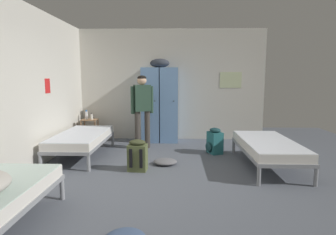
{
  "coord_description": "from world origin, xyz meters",
  "views": [
    {
      "loc": [
        0.13,
        -4.28,
        1.6
      ],
      "look_at": [
        0.0,
        0.3,
        0.95
      ],
      "focal_mm": 29.81,
      "sensor_mm": 36.0,
      "label": 1
    }
  ],
  "objects_px": {
    "lotion_bottle": "(92,117)",
    "clothes_pile_grey": "(165,162)",
    "backpack_teal": "(214,141)",
    "locker_bank": "(160,103)",
    "person_traveler": "(142,105)",
    "shelf_unit": "(90,128)",
    "bed_left_rear": "(82,138)",
    "backpack_olive": "(138,156)",
    "bed_right": "(268,146)",
    "water_bottle": "(86,115)"
  },
  "relations": [
    {
      "from": "lotion_bottle",
      "to": "locker_bank",
      "type": "bearing_deg",
      "value": 4.64
    },
    {
      "from": "person_traveler",
      "to": "backpack_olive",
      "type": "xyz_separation_m",
      "value": [
        0.1,
        -1.55,
        -0.74
      ]
    },
    {
      "from": "bed_left_rear",
      "to": "clothes_pile_grey",
      "type": "height_order",
      "value": "bed_left_rear"
    },
    {
      "from": "lotion_bottle",
      "to": "clothes_pile_grey",
      "type": "xyz_separation_m",
      "value": [
        1.91,
        -1.8,
        -0.59
      ]
    },
    {
      "from": "locker_bank",
      "to": "backpack_teal",
      "type": "bearing_deg",
      "value": -42.53
    },
    {
      "from": "backpack_olive",
      "to": "clothes_pile_grey",
      "type": "bearing_deg",
      "value": 36.7
    },
    {
      "from": "bed_left_rear",
      "to": "water_bottle",
      "type": "bearing_deg",
      "value": 103.6
    },
    {
      "from": "bed_left_rear",
      "to": "locker_bank",
      "type": "bearing_deg",
      "value": 43.49
    },
    {
      "from": "locker_bank",
      "to": "backpack_olive",
      "type": "xyz_separation_m",
      "value": [
        -0.26,
        -2.28,
        -0.71
      ]
    },
    {
      "from": "backpack_olive",
      "to": "shelf_unit",
      "type": "bearing_deg",
      "value": 124.67
    },
    {
      "from": "person_traveler",
      "to": "bed_right",
      "type": "bearing_deg",
      "value": -27.95
    },
    {
      "from": "bed_left_rear",
      "to": "backpack_olive",
      "type": "height_order",
      "value": "backpack_olive"
    },
    {
      "from": "shelf_unit",
      "to": "bed_left_rear",
      "type": "bearing_deg",
      "value": -79.47
    },
    {
      "from": "shelf_unit",
      "to": "locker_bank",
      "type": "bearing_deg",
      "value": 3.17
    },
    {
      "from": "locker_bank",
      "to": "shelf_unit",
      "type": "relative_size",
      "value": 3.63
    },
    {
      "from": "bed_left_rear",
      "to": "backpack_teal",
      "type": "bearing_deg",
      "value": 6.55
    },
    {
      "from": "backpack_olive",
      "to": "backpack_teal",
      "type": "relative_size",
      "value": 1.0
    },
    {
      "from": "person_traveler",
      "to": "backpack_olive",
      "type": "relative_size",
      "value": 3.01
    },
    {
      "from": "bed_left_rear",
      "to": "backpack_teal",
      "type": "height_order",
      "value": "backpack_teal"
    },
    {
      "from": "locker_bank",
      "to": "person_traveler",
      "type": "distance_m",
      "value": 0.82
    },
    {
      "from": "water_bottle",
      "to": "backpack_teal",
      "type": "distance_m",
      "value": 3.28
    },
    {
      "from": "clothes_pile_grey",
      "to": "locker_bank",
      "type": "bearing_deg",
      "value": 96.04
    },
    {
      "from": "bed_left_rear",
      "to": "shelf_unit",
      "type": "bearing_deg",
      "value": 100.53
    },
    {
      "from": "bed_left_rear",
      "to": "lotion_bottle",
      "type": "bearing_deg",
      "value": 97.86
    },
    {
      "from": "shelf_unit",
      "to": "lotion_bottle",
      "type": "bearing_deg",
      "value": -29.74
    },
    {
      "from": "water_bottle",
      "to": "clothes_pile_grey",
      "type": "bearing_deg",
      "value": -42.11
    },
    {
      "from": "water_bottle",
      "to": "backpack_teal",
      "type": "relative_size",
      "value": 0.42
    },
    {
      "from": "lotion_bottle",
      "to": "clothes_pile_grey",
      "type": "relative_size",
      "value": 0.38
    },
    {
      "from": "shelf_unit",
      "to": "backpack_olive",
      "type": "relative_size",
      "value": 1.04
    },
    {
      "from": "water_bottle",
      "to": "backpack_olive",
      "type": "relative_size",
      "value": 0.42
    },
    {
      "from": "person_traveler",
      "to": "backpack_teal",
      "type": "bearing_deg",
      "value": -13.84
    },
    {
      "from": "water_bottle",
      "to": "bed_right",
      "type": "bearing_deg",
      "value": -26.4
    },
    {
      "from": "bed_right",
      "to": "person_traveler",
      "type": "xyz_separation_m",
      "value": [
        -2.42,
        1.28,
        0.62
      ]
    },
    {
      "from": "water_bottle",
      "to": "backpack_olive",
      "type": "distance_m",
      "value": 2.75
    },
    {
      "from": "bed_right",
      "to": "locker_bank",
      "type": "bearing_deg",
      "value": 135.59
    },
    {
      "from": "bed_right",
      "to": "lotion_bottle",
      "type": "xyz_separation_m",
      "value": [
        -3.76,
        1.88,
        0.26
      ]
    },
    {
      "from": "locker_bank",
      "to": "shelf_unit",
      "type": "height_order",
      "value": "locker_bank"
    },
    {
      "from": "clothes_pile_grey",
      "to": "backpack_teal",
      "type": "bearing_deg",
      "value": 38.34
    },
    {
      "from": "shelf_unit",
      "to": "backpack_teal",
      "type": "relative_size",
      "value": 1.04
    },
    {
      "from": "water_bottle",
      "to": "lotion_bottle",
      "type": "height_order",
      "value": "water_bottle"
    },
    {
      "from": "bed_right",
      "to": "backpack_olive",
      "type": "height_order",
      "value": "backpack_olive"
    },
    {
      "from": "backpack_teal",
      "to": "bed_left_rear",
      "type": "bearing_deg",
      "value": -173.45
    },
    {
      "from": "lotion_bottle",
      "to": "clothes_pile_grey",
      "type": "height_order",
      "value": "lotion_bottle"
    },
    {
      "from": "locker_bank",
      "to": "clothes_pile_grey",
      "type": "distance_m",
      "value": 2.15
    },
    {
      "from": "bed_left_rear",
      "to": "clothes_pile_grey",
      "type": "bearing_deg",
      "value": -15.96
    },
    {
      "from": "clothes_pile_grey",
      "to": "bed_left_rear",
      "type": "bearing_deg",
      "value": 164.04
    },
    {
      "from": "bed_left_rear",
      "to": "clothes_pile_grey",
      "type": "relative_size",
      "value": 4.29
    },
    {
      "from": "lotion_bottle",
      "to": "clothes_pile_grey",
      "type": "bearing_deg",
      "value": -43.33
    },
    {
      "from": "locker_bank",
      "to": "water_bottle",
      "type": "height_order",
      "value": "locker_bank"
    },
    {
      "from": "backpack_olive",
      "to": "backpack_teal",
      "type": "xyz_separation_m",
      "value": [
        1.49,
        1.16,
        0.0
      ]
    }
  ]
}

